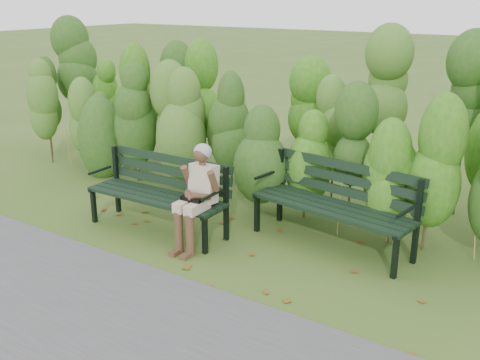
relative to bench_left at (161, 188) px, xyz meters
The scene contains 7 objects.
ground 1.13m from the bench_left, ahead, with size 80.00×80.00×0.00m, color #3E5D1F.
footpath 2.47m from the bench_left, 65.82° to the right, with size 60.00×2.50×0.01m, color #474749.
hedge_band 2.22m from the bench_left, 62.26° to the left, with size 11.04×1.67×2.42m.
leaf_litter 1.06m from the bench_left, 18.01° to the right, with size 5.29×2.20×0.01m.
bench_left is the anchor object (origin of this frame).
bench_right 2.25m from the bench_left, 21.28° to the left, with size 2.10×0.93×1.01m.
seated_woman 0.76m from the bench_left, 13.23° to the right, with size 0.47×0.69×1.27m.
Camera 1 is at (3.65, -5.15, 2.94)m, focal length 42.00 mm.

